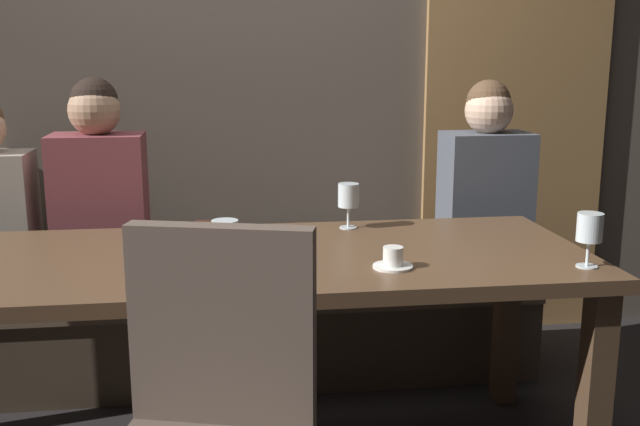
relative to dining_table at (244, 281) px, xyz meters
The scene contains 12 objects.
back_wall_tiled 1.49m from the dining_table, 90.00° to the left, with size 6.00×0.12×3.00m, color brown.
arched_door 1.91m from the dining_table, 40.43° to the left, with size 0.90×0.05×2.55m.
dining_table is the anchor object (origin of this frame).
banquette_bench 0.82m from the dining_table, 90.00° to the left, with size 2.50×0.44×0.45m.
chair_near_side 0.74m from the dining_table, 97.87° to the right, with size 0.54×0.54×0.98m.
diner_bearded 0.90m from the dining_table, 127.93° to the left, with size 0.36×0.24×0.82m.
diner_far_end 1.28m from the dining_table, 33.79° to the left, with size 0.36×0.24×0.81m.
wine_glass_far_right 1.07m from the dining_table, 15.34° to the right, with size 0.08×0.08×0.16m.
wine_glass_end_left 0.54m from the dining_table, 38.48° to the left, with size 0.08×0.08×0.16m.
wine_glass_near_right 0.31m from the dining_table, 103.72° to the right, with size 0.08×0.08×0.16m.
espresso_cup 0.50m from the dining_table, 25.64° to the right, with size 0.12×0.12×0.06m.
dessert_plate 0.30m from the dining_table, 115.40° to the left, with size 0.19×0.19×0.05m.
Camera 1 is at (-0.06, -2.28, 1.37)m, focal length 41.67 mm.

